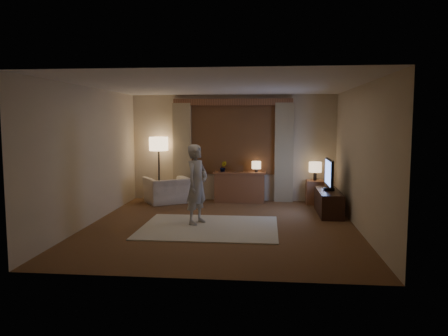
# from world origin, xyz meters

# --- Properties ---
(room) EXTENTS (5.04, 5.54, 2.64)m
(room) POSITION_xyz_m (0.00, 0.50, 1.33)
(room) COLOR brown
(room) RESTS_ON ground
(rug) EXTENTS (2.50, 2.00, 0.02)m
(rug) POSITION_xyz_m (-0.20, -0.14, 0.01)
(rug) COLOR beige
(rug) RESTS_ON floor
(sideboard) EXTENTS (1.20, 0.40, 0.70)m
(sideboard) POSITION_xyz_m (0.19, 2.50, 0.35)
(sideboard) COLOR brown
(sideboard) RESTS_ON floor
(picture_frame) EXTENTS (0.16, 0.02, 0.20)m
(picture_frame) POSITION_xyz_m (0.19, 2.50, 0.80)
(picture_frame) COLOR brown
(picture_frame) RESTS_ON sideboard
(plant) EXTENTS (0.16, 0.13, 0.30)m
(plant) POSITION_xyz_m (-0.21, 2.50, 0.85)
(plant) COLOR #999999
(plant) RESTS_ON sideboard
(table_lamp_sideboard) EXTENTS (0.22, 0.22, 0.30)m
(table_lamp_sideboard) POSITION_xyz_m (0.59, 2.50, 0.90)
(table_lamp_sideboard) COLOR black
(table_lamp_sideboard) RESTS_ON sideboard
(floor_lamp) EXTENTS (0.46, 0.46, 1.58)m
(floor_lamp) POSITION_xyz_m (-1.80, 2.50, 1.32)
(floor_lamp) COLOR black
(floor_lamp) RESTS_ON floor
(armchair) EXTENTS (1.25, 1.22, 0.62)m
(armchair) POSITION_xyz_m (-1.55, 2.21, 0.31)
(armchair) COLOR #F0DDC5
(armchair) RESTS_ON floor
(side_table) EXTENTS (0.40, 0.40, 0.56)m
(side_table) POSITION_xyz_m (1.98, 2.45, 0.28)
(side_table) COLOR brown
(side_table) RESTS_ON floor
(table_lamp_side) EXTENTS (0.30, 0.30, 0.44)m
(table_lamp_side) POSITION_xyz_m (1.98, 2.45, 0.87)
(table_lamp_side) COLOR black
(table_lamp_side) RESTS_ON side_table
(tv_stand) EXTENTS (0.45, 1.40, 0.50)m
(tv_stand) POSITION_xyz_m (2.15, 1.32, 0.25)
(tv_stand) COLOR black
(tv_stand) RESTS_ON floor
(tv) EXTENTS (0.23, 0.92, 0.67)m
(tv) POSITION_xyz_m (2.15, 1.32, 0.87)
(tv) COLOR black
(tv) RESTS_ON tv_stand
(person) EXTENTS (0.56, 0.65, 1.51)m
(person) POSITION_xyz_m (-0.47, 0.12, 0.77)
(person) COLOR #A39E97
(person) RESTS_ON rug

